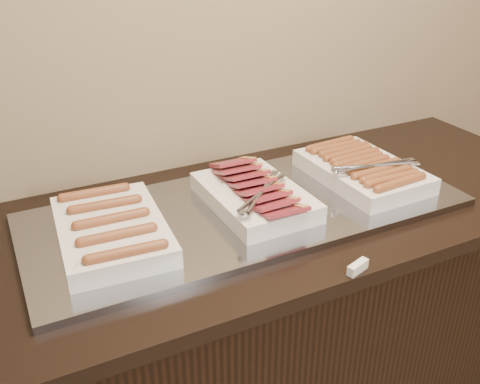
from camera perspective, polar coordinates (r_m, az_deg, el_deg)
name	(u,v)px	position (r m, az deg, el deg)	size (l,w,h in m)	color
counter	(252,334)	(1.75, 1.25, -14.93)	(2.06, 0.76, 0.90)	black
warming_tray	(248,210)	(1.48, 0.82, -1.88)	(1.20, 0.50, 0.02)	#9598A3
dish_left	(111,229)	(1.35, -13.55, -3.89)	(0.28, 0.39, 0.07)	white
dish_center	(255,195)	(1.46, 1.59, -0.29)	(0.25, 0.37, 0.09)	white
dish_right	(363,169)	(1.65, 12.97, 2.40)	(0.28, 0.39, 0.08)	white
label_holder	(358,267)	(1.27, 12.44, -7.84)	(0.06, 0.02, 0.02)	white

